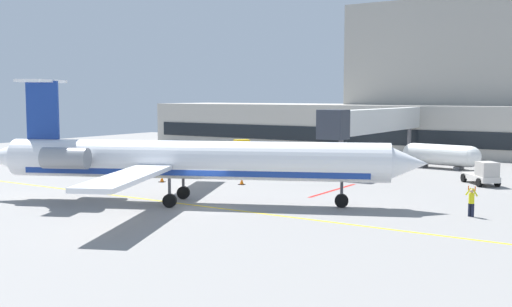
# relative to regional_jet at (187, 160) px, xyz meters

# --- Properties ---
(ground) EXTENTS (120.00, 120.00, 0.11)m
(ground) POSITION_rel_regional_jet_xyz_m (2.01, -0.42, -3.01)
(ground) COLOR gray
(terminal_building) EXTENTS (67.49, 14.40, 19.49)m
(terminal_building) POSITION_rel_regional_jet_xyz_m (-1.76, 47.25, 3.61)
(terminal_building) COLOR #ADA89E
(terminal_building) RESTS_ON ground
(jet_bridge_west) EXTENTS (2.40, 23.04, 6.07)m
(jet_bridge_west) POSITION_rel_regional_jet_xyz_m (2.45, 27.30, 1.74)
(jet_bridge_west) COLOR silver
(jet_bridge_west) RESTS_ON ground
(regional_jet) EXTENTS (29.36, 22.33, 8.43)m
(regional_jet) POSITION_rel_regional_jet_xyz_m (0.00, 0.00, 0.00)
(regional_jet) COLOR white
(regional_jet) RESTS_ON ground
(baggage_tug) EXTENTS (3.55, 3.44, 2.23)m
(baggage_tug) POSITION_rel_regional_jet_xyz_m (-13.20, 26.25, -1.96)
(baggage_tug) COLOR #E5B20C
(baggage_tug) RESTS_ON ground
(pushback_tractor) EXTENTS (3.74, 4.14, 1.98)m
(pushback_tractor) POSITION_rel_regional_jet_xyz_m (14.95, 19.86, -2.05)
(pushback_tractor) COLOR silver
(pushback_tractor) RESTS_ON ground
(fuel_tank) EXTENTS (8.06, 2.82, 2.44)m
(fuel_tank) POSITION_rel_regional_jet_xyz_m (8.67, 29.44, -1.59)
(fuel_tank) COLOR white
(fuel_tank) RESTS_ON ground
(marshaller) EXTENTS (0.82, 0.34, 1.88)m
(marshaller) POSITION_rel_regional_jet_xyz_m (17.42, 5.78, -2.01)
(marshaller) COLOR #191E33
(marshaller) RESTS_ON ground
(safety_cone_alpha) EXTENTS (0.47, 0.47, 0.55)m
(safety_cone_alpha) POSITION_rel_regional_jet_xyz_m (-1.82, 9.30, -2.72)
(safety_cone_alpha) COLOR orange
(safety_cone_alpha) RESTS_ON ground
(safety_cone_bravo) EXTENTS (0.47, 0.47, 0.55)m
(safety_cone_bravo) POSITION_rel_regional_jet_xyz_m (-8.36, 6.83, -2.72)
(safety_cone_bravo) COLOR orange
(safety_cone_bravo) RESTS_ON ground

